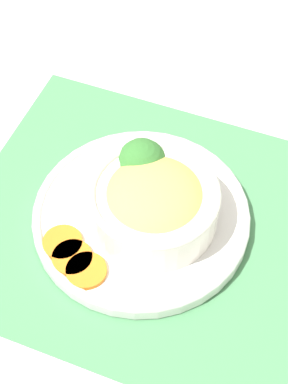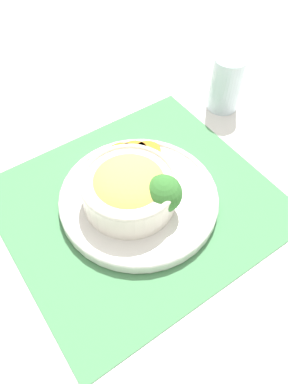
{
  "view_description": "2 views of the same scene",
  "coord_description": "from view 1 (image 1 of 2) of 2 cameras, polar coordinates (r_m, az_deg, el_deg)",
  "views": [
    {
      "loc": [
        -0.41,
        -0.2,
        0.69
      ],
      "look_at": [
        0.02,
        0.0,
        0.04
      ],
      "focal_mm": 60.0,
      "sensor_mm": 36.0,
      "label": 1
    },
    {
      "loc": [
        0.34,
        -0.19,
        0.54
      ],
      "look_at": [
        0.01,
        0.0,
        0.04
      ],
      "focal_mm": 35.0,
      "sensor_mm": 36.0,
      "label": 2
    }
  ],
  "objects": [
    {
      "name": "broccoli_floret",
      "position": [
        0.8,
        -0.22,
        2.55
      ],
      "size": [
        0.06,
        0.06,
        0.07
      ],
      "color": "#759E51",
      "rests_on": "plate"
    },
    {
      "name": "bowl",
      "position": [
        0.78,
        0.91,
        -0.95
      ],
      "size": [
        0.16,
        0.16,
        0.07
      ],
      "color": "silver",
      "rests_on": "plate"
    },
    {
      "name": "placemat",
      "position": [
        0.82,
        -0.25,
        -2.66
      ],
      "size": [
        0.44,
        0.48,
        0.0
      ],
      "color": "#4C8C59",
      "rests_on": "ground_plane"
    },
    {
      "name": "carrot_slice_middle",
      "position": [
        0.78,
        -6.39,
        -5.83
      ],
      "size": [
        0.05,
        0.05,
        0.01
      ],
      "color": "orange",
      "rests_on": "plate"
    },
    {
      "name": "carrot_slice_near",
      "position": [
        0.79,
        -7.25,
        -4.49
      ],
      "size": [
        0.05,
        0.05,
        0.01
      ],
      "color": "orange",
      "rests_on": "plate"
    },
    {
      "name": "carrot_slice_far",
      "position": [
        0.77,
        -5.15,
        -6.97
      ],
      "size": [
        0.05,
        0.05,
        0.01
      ],
      "color": "orange",
      "rests_on": "plate"
    },
    {
      "name": "plate",
      "position": [
        0.81,
        -0.25,
        -2.14
      ],
      "size": [
        0.28,
        0.28,
        0.02
      ],
      "color": "white",
      "rests_on": "placemat"
    },
    {
      "name": "ground_plane",
      "position": [
        0.83,
        -0.25,
        -2.74
      ],
      "size": [
        4.0,
        4.0,
        0.0
      ],
      "primitive_type": "plane",
      "color": "white"
    }
  ]
}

